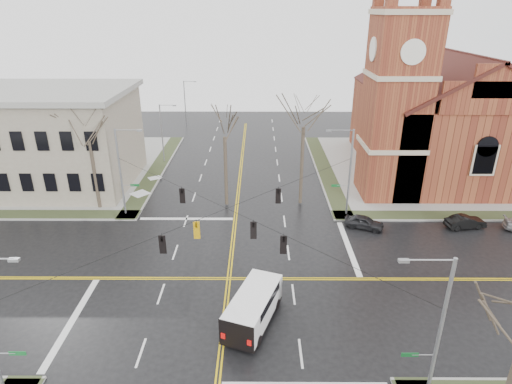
{
  "coord_description": "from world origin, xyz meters",
  "views": [
    {
      "loc": [
        2.31,
        -28.52,
        19.8
      ],
      "look_at": [
        2.14,
        6.0,
        4.94
      ],
      "focal_mm": 30.0,
      "sensor_mm": 36.0,
      "label": 1
    }
  ],
  "objects_px": {
    "signal_pole_se": "(437,330)",
    "streetlight_north_b": "(186,102)",
    "streetlight_north_a": "(163,131)",
    "parked_car_b": "(465,222)",
    "tree_ne": "(304,122)",
    "church": "(438,107)",
    "tree_nw_near": "(225,132)",
    "cargo_van": "(254,304)",
    "signal_pole_nw": "(122,170)",
    "tree_nw_far": "(89,136)",
    "parked_car_a": "(364,222)",
    "signal_pole_ne": "(348,170)"
  },
  "relations": [
    {
      "from": "signal_pole_ne",
      "to": "streetlight_north_b",
      "type": "bearing_deg",
      "value": 121.05
    },
    {
      "from": "streetlight_north_b",
      "to": "parked_car_a",
      "type": "distance_m",
      "value": 45.93
    },
    {
      "from": "signal_pole_nw",
      "to": "tree_nw_far",
      "type": "xyz_separation_m",
      "value": [
        -3.38,
        1.48,
        3.05
      ]
    },
    {
      "from": "parked_car_a",
      "to": "tree_ne",
      "type": "bearing_deg",
      "value": 68.19
    },
    {
      "from": "parked_car_a",
      "to": "tree_ne",
      "type": "height_order",
      "value": "tree_ne"
    },
    {
      "from": "signal_pole_se",
      "to": "tree_nw_near",
      "type": "height_order",
      "value": "tree_nw_near"
    },
    {
      "from": "signal_pole_se",
      "to": "tree_ne",
      "type": "distance_m",
      "value": 26.43
    },
    {
      "from": "signal_pole_ne",
      "to": "cargo_van",
      "type": "bearing_deg",
      "value": -119.3
    },
    {
      "from": "signal_pole_nw",
      "to": "streetlight_north_a",
      "type": "xyz_separation_m",
      "value": [
        0.67,
        16.5,
        -0.48
      ]
    },
    {
      "from": "streetlight_north_b",
      "to": "tree_ne",
      "type": "xyz_separation_m",
      "value": [
        17.61,
        -33.78,
        4.73
      ]
    },
    {
      "from": "streetlight_north_a",
      "to": "parked_car_b",
      "type": "height_order",
      "value": "streetlight_north_a"
    },
    {
      "from": "parked_car_a",
      "to": "church",
      "type": "bearing_deg",
      "value": -14.22
    },
    {
      "from": "signal_pole_ne",
      "to": "signal_pole_se",
      "type": "distance_m",
      "value": 23.0
    },
    {
      "from": "parked_car_b",
      "to": "parked_car_a",
      "type": "bearing_deg",
      "value": 80.8
    },
    {
      "from": "signal_pole_nw",
      "to": "parked_car_b",
      "type": "relative_size",
      "value": 2.32
    },
    {
      "from": "signal_pole_nw",
      "to": "streetlight_north_b",
      "type": "relative_size",
      "value": 1.12
    },
    {
      "from": "signal_pole_ne",
      "to": "signal_pole_se",
      "type": "height_order",
      "value": "same"
    },
    {
      "from": "signal_pole_ne",
      "to": "signal_pole_se",
      "type": "bearing_deg",
      "value": -90.0
    },
    {
      "from": "parked_car_a",
      "to": "tree_ne",
      "type": "xyz_separation_m",
      "value": [
        -5.72,
        5.6,
        8.56
      ]
    },
    {
      "from": "signal_pole_nw",
      "to": "cargo_van",
      "type": "distance_m",
      "value": 21.53
    },
    {
      "from": "church",
      "to": "cargo_van",
      "type": "distance_m",
      "value": 38.06
    },
    {
      "from": "streetlight_north_a",
      "to": "streetlight_north_b",
      "type": "distance_m",
      "value": 20.0
    },
    {
      "from": "streetlight_north_a",
      "to": "tree_nw_far",
      "type": "bearing_deg",
      "value": -105.08
    },
    {
      "from": "signal_pole_se",
      "to": "tree_ne",
      "type": "height_order",
      "value": "tree_ne"
    },
    {
      "from": "church",
      "to": "signal_pole_ne",
      "type": "bearing_deg",
      "value": -135.34
    },
    {
      "from": "parked_car_a",
      "to": "tree_nw_near",
      "type": "bearing_deg",
      "value": 91.94
    },
    {
      "from": "church",
      "to": "tree_nw_near",
      "type": "relative_size",
      "value": 2.43
    },
    {
      "from": "signal_pole_ne",
      "to": "signal_pole_nw",
      "type": "bearing_deg",
      "value": 180.0
    },
    {
      "from": "signal_pole_nw",
      "to": "signal_pole_ne",
      "type": "bearing_deg",
      "value": 0.0
    },
    {
      "from": "cargo_van",
      "to": "tree_ne",
      "type": "relative_size",
      "value": 0.5
    },
    {
      "from": "signal_pole_se",
      "to": "tree_nw_near",
      "type": "xyz_separation_m",
      "value": [
        -12.43,
        25.31,
        3.26
      ]
    },
    {
      "from": "church",
      "to": "signal_pole_nw",
      "type": "distance_m",
      "value": 38.61
    },
    {
      "from": "signal_pole_ne",
      "to": "tree_nw_near",
      "type": "relative_size",
      "value": 0.79
    },
    {
      "from": "tree_nw_near",
      "to": "parked_car_a",
      "type": "bearing_deg",
      "value": -20.63
    },
    {
      "from": "signal_pole_nw",
      "to": "streetlight_north_b",
      "type": "distance_m",
      "value": 36.51
    },
    {
      "from": "signal_pole_se",
      "to": "signal_pole_ne",
      "type": "bearing_deg",
      "value": 90.0
    },
    {
      "from": "streetlight_north_a",
      "to": "parked_car_a",
      "type": "bearing_deg",
      "value": -39.72
    },
    {
      "from": "signal_pole_se",
      "to": "streetlight_north_b",
      "type": "distance_m",
      "value": 63.43
    },
    {
      "from": "signal_pole_nw",
      "to": "parked_car_a",
      "type": "xyz_separation_m",
      "value": [
        24.0,
        -2.88,
        -4.31
      ]
    },
    {
      "from": "streetlight_north_a",
      "to": "streetlight_north_b",
      "type": "xyz_separation_m",
      "value": [
        0.0,
        20.0,
        0.0
      ]
    },
    {
      "from": "church",
      "to": "parked_car_a",
      "type": "relative_size",
      "value": 7.35
    },
    {
      "from": "cargo_van",
      "to": "tree_nw_far",
      "type": "distance_m",
      "value": 25.45
    },
    {
      "from": "signal_pole_nw",
      "to": "tree_nw_far",
      "type": "bearing_deg",
      "value": 156.3
    },
    {
      "from": "church",
      "to": "cargo_van",
      "type": "relative_size",
      "value": 4.29
    },
    {
      "from": "streetlight_north_a",
      "to": "tree_nw_far",
      "type": "xyz_separation_m",
      "value": [
        -4.05,
        -15.02,
        3.53
      ]
    },
    {
      "from": "streetlight_north_b",
      "to": "parked_car_a",
      "type": "xyz_separation_m",
      "value": [
        23.33,
        -39.38,
        -3.83
      ]
    },
    {
      "from": "church",
      "to": "tree_nw_near",
      "type": "distance_m",
      "value": 28.1
    },
    {
      "from": "signal_pole_nw",
      "to": "cargo_van",
      "type": "xyz_separation_m",
      "value": [
        13.41,
        -16.45,
        -3.6
      ]
    },
    {
      "from": "parked_car_a",
      "to": "tree_nw_far",
      "type": "xyz_separation_m",
      "value": [
        -27.37,
        4.36,
        7.36
      ]
    },
    {
      "from": "streetlight_north_b",
      "to": "tree_nw_near",
      "type": "relative_size",
      "value": 0.71
    }
  ]
}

